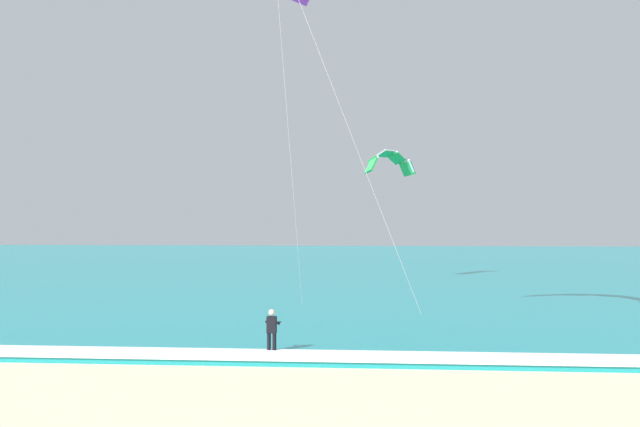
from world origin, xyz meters
TOP-DOWN VIEW (x-y plane):
  - sea at (0.00, 74.53)m, footprint 200.00×120.00m
  - surf_foam at (0.00, 15.53)m, footprint 200.00×2.14m
  - surfboard at (-2.41, 16.41)m, footprint 0.53×1.43m
  - kitesurfer at (-2.41, 16.43)m, footprint 0.55×0.54m
  - kite_distant at (1.89, 50.31)m, footprint 4.16×4.81m

SIDE VIEW (x-z plane):
  - surfboard at x=-2.41m, z-range -0.02..0.07m
  - sea at x=0.00m, z-range 0.00..0.20m
  - surf_foam at x=0.00m, z-range 0.20..0.24m
  - kitesurfer at x=-2.41m, z-range 0.10..1.79m
  - kite_distant at x=1.89m, z-range 8.74..10.81m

